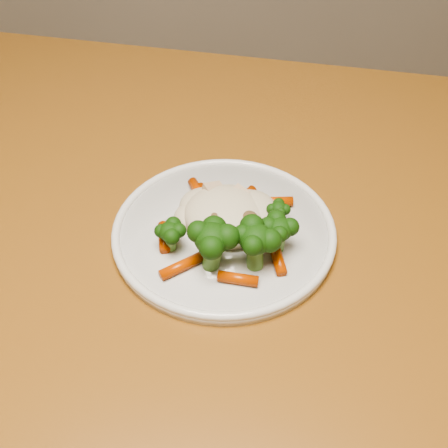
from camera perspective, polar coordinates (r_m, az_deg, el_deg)
name	(u,v)px	position (r m, az deg, el deg)	size (l,w,h in m)	color
dining_table	(259,265)	(0.77, 3.60, -4.15)	(1.24, 0.94, 0.75)	#955C22
plate	(224,233)	(0.65, 0.00, -0.89)	(0.26, 0.26, 0.01)	silver
meal	(230,226)	(0.62, 0.63, -0.17)	(0.16, 0.17, 0.05)	beige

